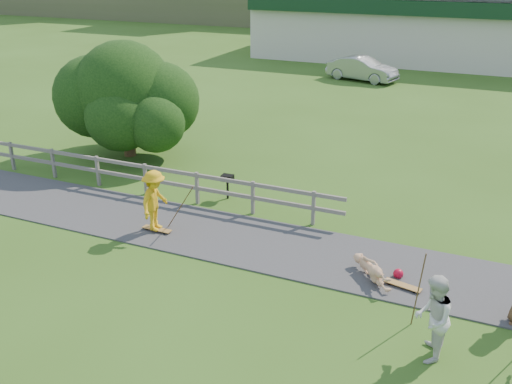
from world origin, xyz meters
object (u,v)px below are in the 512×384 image
Objects in this scene: skater_rider at (155,204)px; skater_fallen at (372,270)px; bbq at (228,187)px; car_silver at (362,69)px; spectator_a at (433,319)px; tree at (126,111)px.

skater_rider is 6.49m from skater_fallen.
car_silver is at bearing 88.70° from bbq.
bbq is at bearing -131.04° from spectator_a.
spectator_a is 2.22× the size of bbq.
car_silver reaches higher than skater_fallen.
skater_fallen is 12.71m from tree.
spectator_a is 0.30× the size of tree.
skater_fallen is at bearing -32.62° from bbq.
skater_rider is at bearing -107.58° from bbq.
bbq is (-7.38, 5.74, -0.52)m from spectator_a.
spectator_a is 9.36m from bbq.
skater_rider is 8.61m from spectator_a.
skater_rider is 0.40× the size of car_silver.
skater_rider is 3.25m from bbq.
tree is at bearing 179.13° from car_silver.
tree reaches higher than bbq.
car_silver is 20.89m from bbq.
spectator_a is at bearing -110.90° from skater_rider.
spectator_a is (1.73, -2.50, 0.66)m from skater_fallen.
bbq is (0.82, 3.11, -0.50)m from skater_rider.
spectator_a reaches higher than bbq.
car_silver is 19.19m from tree.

